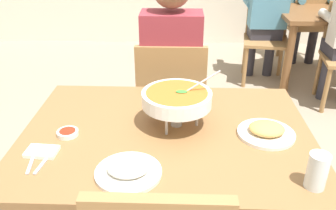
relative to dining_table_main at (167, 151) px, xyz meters
name	(u,v)px	position (x,y,z in m)	size (l,w,h in m)	color
dining_table_main	(167,151)	(0.00, 0.00, 0.00)	(1.24, 0.92, 0.73)	brown
chair_diner_main	(171,100)	(0.00, 0.74, -0.12)	(0.44, 0.44, 0.90)	olive
diner_main	(172,63)	(0.00, 0.78, 0.12)	(0.40, 0.45, 1.31)	#2D2D38
curry_bowl	(177,99)	(0.04, 0.06, 0.23)	(0.33, 0.30, 0.26)	silver
rice_plate	(128,170)	(-0.13, -0.30, 0.12)	(0.24, 0.24, 0.06)	white
appetizer_plate	(266,131)	(0.42, -0.02, 0.12)	(0.24, 0.24, 0.06)	white
sauce_dish	(68,133)	(-0.42, -0.04, 0.12)	(0.09, 0.09, 0.02)	white
napkin_folded	(42,152)	(-0.48, -0.18, 0.11)	(0.12, 0.08, 0.02)	white
fork_utensil	(32,160)	(-0.50, -0.23, 0.11)	(0.01, 0.17, 0.01)	silver
spoon_utensil	(45,160)	(-0.45, -0.23, 0.11)	(0.01, 0.17, 0.01)	silver
drink_glass	(317,173)	(0.52, -0.34, 0.16)	(0.07, 0.07, 0.13)	silver
dining_table_far	(328,24)	(1.52, 2.30, -0.02)	(1.00, 0.80, 0.73)	brown
chair_bg_left	(308,21)	(1.49, 2.79, -0.12)	(0.47, 0.47, 0.90)	olive
chair_bg_right	(266,31)	(0.93, 2.35, -0.12)	(0.50, 0.50, 0.90)	olive
patron_bg_right	(267,8)	(0.91, 2.34, 0.12)	(0.40, 0.45, 1.31)	#2D2D38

